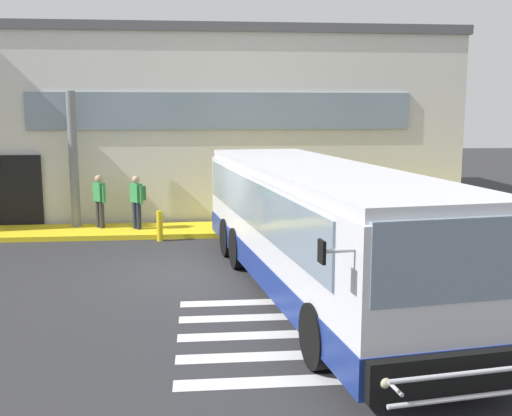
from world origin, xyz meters
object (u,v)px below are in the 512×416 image
passenger_by_doorway (137,198)px  safety_bollard_yellow (160,226)px  entry_support_column (74,160)px  bus_main_foreground (315,230)px  passenger_near_column (99,199)px

passenger_by_doorway → safety_bollard_yellow: 1.55m
entry_support_column → bus_main_foreground: (6.33, -7.21, -0.95)m
bus_main_foreground → safety_bollard_yellow: (-3.58, 5.41, -0.88)m
passenger_near_column → passenger_by_doorway: 1.24m
safety_bollard_yellow → passenger_near_column: bearing=143.0°
entry_support_column → passenger_near_column: entry_support_column is taller
passenger_near_column → safety_bollard_yellow: size_ratio=1.86×
passenger_near_column → passenger_by_doorway: (1.21, -0.29, 0.03)m
passenger_by_doorway → safety_bollard_yellow: bearing=-57.7°
entry_support_column → safety_bollard_yellow: entry_support_column is taller
bus_main_foreground → passenger_near_column: size_ratio=6.95×
passenger_near_column → entry_support_column: bearing=158.0°
entry_support_column → passenger_by_doorway: entry_support_column is taller
passenger_near_column → safety_bollard_yellow: (1.96, -1.48, -0.63)m
entry_support_column → passenger_near_column: size_ratio=2.55×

